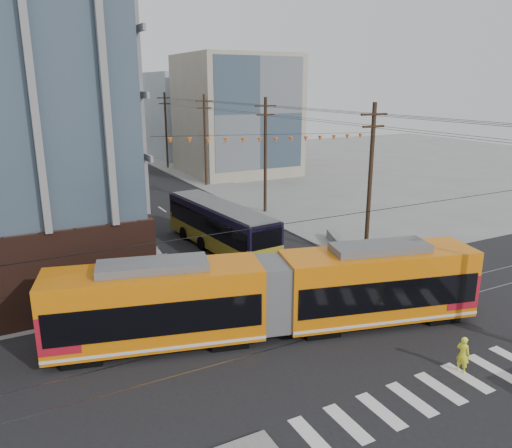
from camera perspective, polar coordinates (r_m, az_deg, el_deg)
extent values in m
plane|color=slate|center=(24.33, 13.62, -14.77)|extent=(160.00, 160.00, 0.00)
cube|color=gray|center=(70.41, -2.31, 12.33)|extent=(14.00, 14.00, 16.00)
cube|color=#8C99A5|center=(89.59, -6.80, 12.33)|extent=(16.00, 16.00, 14.00)
cylinder|color=black|center=(75.25, -10.23, 10.41)|extent=(0.30, 0.30, 11.00)
imported|color=gray|center=(31.65, -9.98, -5.71)|extent=(2.71, 4.64, 1.45)
imported|color=silver|center=(35.84, -12.31, -3.36)|extent=(1.96, 4.62, 1.33)
imported|color=slate|center=(40.21, -14.40, -1.50)|extent=(2.83, 4.63, 1.20)
imported|color=#F8FF33|center=(24.15, 22.57, -13.58)|extent=(0.51, 0.67, 1.67)
cube|color=#5B5C5E|center=(39.06, 9.21, -1.98)|extent=(2.41, 4.19, 0.83)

